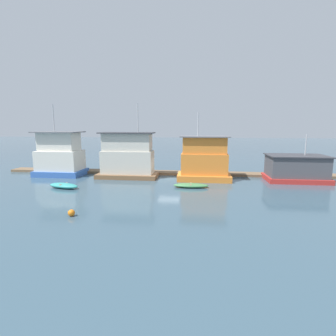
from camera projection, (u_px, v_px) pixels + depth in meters
The scene contains 9 objects.
ground_plane at pixel (169, 179), 30.17m from camera, with size 200.00×200.00×0.00m, color #385160.
dock_walkway at pixel (172, 173), 32.99m from camera, with size 42.40×1.98×0.30m, color brown.
houseboat_blue at pixel (60, 156), 31.90m from camera, with size 5.57×3.81×8.50m.
houseboat_brown at pixel (128, 157), 30.55m from camera, with size 7.01×3.44×8.53m.
houseboat_orange at pixel (204, 160), 29.11m from camera, with size 5.86×3.35×7.50m.
houseboat_red at pixel (296, 168), 28.77m from camera, with size 6.38×4.15×5.10m.
dinghy_teal at pixel (64, 186), 25.60m from camera, with size 3.43×1.98×0.49m.
dinghy_green at pixel (191, 185), 25.84m from camera, with size 3.46×1.29×0.42m.
buoy_orange at pixel (71, 213), 17.70m from camera, with size 0.47×0.47×0.47m, color orange.
Camera 1 is at (3.31, -29.38, 6.11)m, focal length 28.00 mm.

